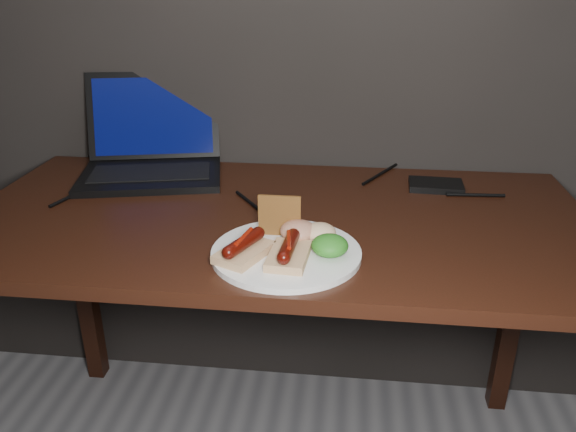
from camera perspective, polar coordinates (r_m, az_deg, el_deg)
The scene contains 11 objects.
desk at distance 1.30m, azimuth -1.24°, elevation -3.39°, with size 1.40×0.70×0.75m.
laptop at distance 1.55m, azimuth -13.65°, elevation 6.30°, with size 0.42×0.40×0.25m.
hard_drive at distance 1.45m, azimuth 14.78°, elevation 3.02°, with size 0.13×0.09×0.02m, color black.
desk_cables at distance 1.39m, azimuth 0.15°, elevation 2.75°, with size 1.06×0.43×0.01m.
plate at distance 1.08m, azimuth -0.18°, elevation -3.76°, with size 0.29×0.29×0.01m, color white.
bread_sausage_left at distance 1.05m, azimuth -4.48°, elevation -3.27°, with size 0.11×0.13×0.04m.
bread_sausage_center at distance 1.03m, azimuth 0.08°, elevation -3.62°, with size 0.08×0.12×0.04m.
crispbread at distance 1.12m, azimuth -0.88°, elevation 0.04°, with size 0.09×0.01×0.09m, color brown.
salad_greens at distance 1.05m, azimuth 4.27°, elevation -3.00°, with size 0.07×0.07×0.04m, color #145410.
salsa_mound at distance 1.10m, azimuth 1.04°, elevation -1.51°, with size 0.07×0.07×0.04m, color maroon.
coleslaw_mound at distance 1.10m, azimuth 3.26°, elevation -1.68°, with size 0.06×0.06×0.04m, color beige.
Camera 1 is at (0.16, 0.24, 1.25)m, focal length 35.00 mm.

